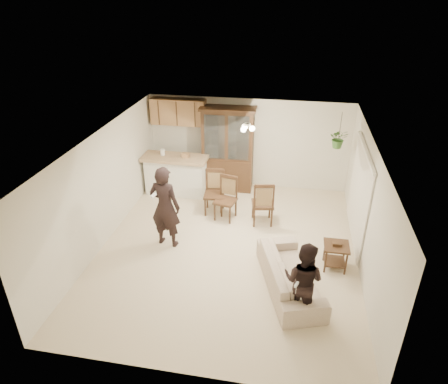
% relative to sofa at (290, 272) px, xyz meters
% --- Properties ---
extents(floor, '(6.50, 6.50, 0.00)m').
position_rel_sofa_xyz_m(floor, '(-1.36, 1.02, -0.37)').
color(floor, beige).
rests_on(floor, ground).
extents(ceiling, '(5.50, 6.50, 0.02)m').
position_rel_sofa_xyz_m(ceiling, '(-1.36, 1.02, 2.13)').
color(ceiling, white).
rests_on(ceiling, wall_back).
extents(wall_back, '(5.50, 0.02, 2.50)m').
position_rel_sofa_xyz_m(wall_back, '(-1.36, 4.27, 0.88)').
color(wall_back, silver).
rests_on(wall_back, ground).
extents(wall_front, '(5.50, 0.02, 2.50)m').
position_rel_sofa_xyz_m(wall_front, '(-1.36, -2.23, 0.88)').
color(wall_front, silver).
rests_on(wall_front, ground).
extents(wall_left, '(0.02, 6.50, 2.50)m').
position_rel_sofa_xyz_m(wall_left, '(-4.11, 1.02, 0.88)').
color(wall_left, silver).
rests_on(wall_left, ground).
extents(wall_right, '(0.02, 6.50, 2.50)m').
position_rel_sofa_xyz_m(wall_right, '(1.39, 1.02, 0.88)').
color(wall_right, silver).
rests_on(wall_right, ground).
extents(breakfast_bar, '(1.60, 0.55, 1.00)m').
position_rel_sofa_xyz_m(breakfast_bar, '(-3.21, 3.37, 0.13)').
color(breakfast_bar, white).
rests_on(breakfast_bar, floor).
extents(bar_top, '(1.75, 0.70, 0.08)m').
position_rel_sofa_xyz_m(bar_top, '(-3.21, 3.37, 0.68)').
color(bar_top, tan).
rests_on(bar_top, breakfast_bar).
extents(upper_cabinets, '(1.50, 0.34, 0.70)m').
position_rel_sofa_xyz_m(upper_cabinets, '(-3.26, 4.09, 1.73)').
color(upper_cabinets, '#956341').
rests_on(upper_cabinets, wall_back).
extents(vertical_blinds, '(0.06, 2.30, 2.10)m').
position_rel_sofa_xyz_m(vertical_blinds, '(1.35, 1.92, 0.73)').
color(vertical_blinds, silver).
rests_on(vertical_blinds, wall_right).
extents(ceiling_fixture, '(0.36, 0.36, 0.20)m').
position_rel_sofa_xyz_m(ceiling_fixture, '(-1.16, 2.22, 2.03)').
color(ceiling_fixture, beige).
rests_on(ceiling_fixture, ceiling).
extents(hanging_plant, '(0.43, 0.37, 0.48)m').
position_rel_sofa_xyz_m(hanging_plant, '(0.94, 3.42, 1.48)').
color(hanging_plant, '#2E5A24').
rests_on(hanging_plant, ceiling).
extents(plant_cord, '(0.01, 0.01, 0.65)m').
position_rel_sofa_xyz_m(plant_cord, '(0.94, 3.42, 1.81)').
color(plant_cord, '#29241E').
rests_on(plant_cord, ceiling).
extents(sofa, '(1.27, 2.01, 0.73)m').
position_rel_sofa_xyz_m(sofa, '(0.00, 0.00, 0.00)').
color(sofa, beige).
rests_on(sofa, floor).
extents(adult, '(0.71, 0.53, 1.80)m').
position_rel_sofa_xyz_m(adult, '(-2.73, 0.98, 0.53)').
color(adult, black).
rests_on(adult, floor).
extents(child, '(0.79, 0.71, 1.35)m').
position_rel_sofa_xyz_m(child, '(0.22, -0.66, 0.31)').
color(child, black).
rests_on(child, floor).
extents(china_hutch, '(1.50, 0.61, 2.33)m').
position_rel_sofa_xyz_m(china_hutch, '(-1.87, 3.93, 0.79)').
color(china_hutch, '#341F12').
rests_on(china_hutch, floor).
extents(side_table, '(0.50, 0.50, 0.61)m').
position_rel_sofa_xyz_m(side_table, '(0.89, 0.77, -0.08)').
color(side_table, '#341F12').
rests_on(side_table, floor).
extents(chair_bar, '(0.54, 0.54, 1.12)m').
position_rel_sofa_xyz_m(chair_bar, '(-1.97, 2.52, -0.05)').
color(chair_bar, '#341F12').
rests_on(chair_bar, floor).
extents(chair_hutch_left, '(0.58, 0.58, 1.09)m').
position_rel_sofa_xyz_m(chair_hutch_left, '(-1.64, 2.28, -0.06)').
color(chair_hutch_left, '#341F12').
rests_on(chair_hutch_left, floor).
extents(chair_hutch_right, '(0.59, 0.59, 1.14)m').
position_rel_sofa_xyz_m(chair_hutch_right, '(-0.74, 2.25, -0.05)').
color(chair_hutch_right, '#341F12').
rests_on(chair_hutch_right, floor).
extents(controller_adult, '(0.07, 0.17, 0.05)m').
position_rel_sofa_xyz_m(controller_adult, '(-2.79, 0.55, 1.07)').
color(controller_adult, white).
rests_on(controller_adult, adult).
extents(controller_child, '(0.08, 0.13, 0.04)m').
position_rel_sofa_xyz_m(controller_child, '(0.10, -0.99, 0.54)').
color(controller_child, white).
rests_on(controller_child, child).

